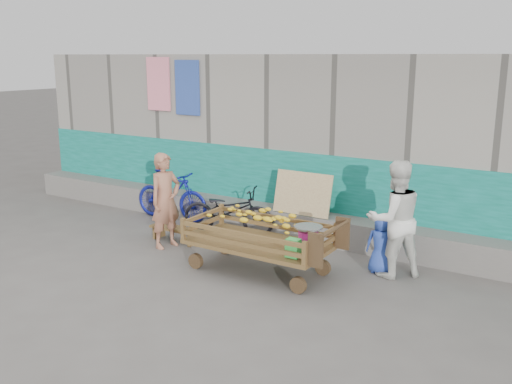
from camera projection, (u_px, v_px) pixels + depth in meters
The scene contains 9 objects.
ground at pixel (206, 280), 7.75m from camera, with size 80.00×80.00×0.00m, color #56524E.
building_wall at pixel (334, 138), 10.74m from camera, with size 12.00×3.50×3.00m.
banana_cart at pixel (256, 229), 7.93m from camera, with size 2.18×1.00×0.93m.
bench at pixel (176, 231), 9.36m from camera, with size 0.92×0.28×0.23m.
vendor_man at pixel (166, 201), 8.96m from camera, with size 0.55×0.36×1.51m, color #A2664C.
woman at pixel (395, 219), 7.75m from camera, with size 0.79×0.62×1.63m, color white.
child at pixel (381, 244), 7.94m from camera, with size 0.41×0.27×0.84m, color #2C4BB8.
bicycle_dark at pixel (228, 211), 9.65m from camera, with size 0.55×1.58×0.83m, color black.
bicycle_blue at pixel (171, 195), 10.53m from camera, with size 0.44×1.55×0.93m, color #141C92.
Camera 1 is at (4.43, -5.78, 2.98)m, focal length 40.00 mm.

